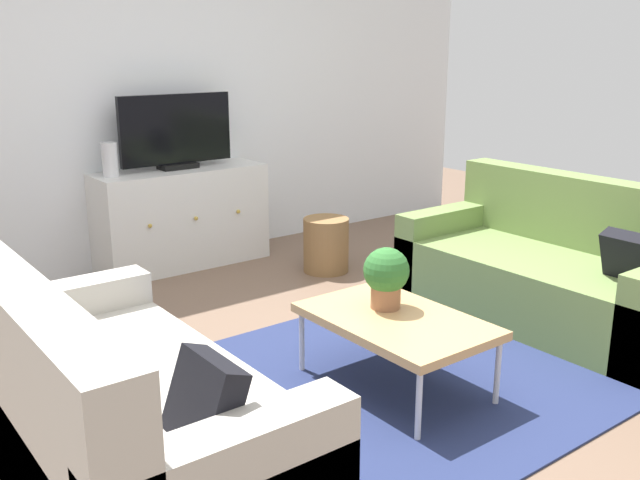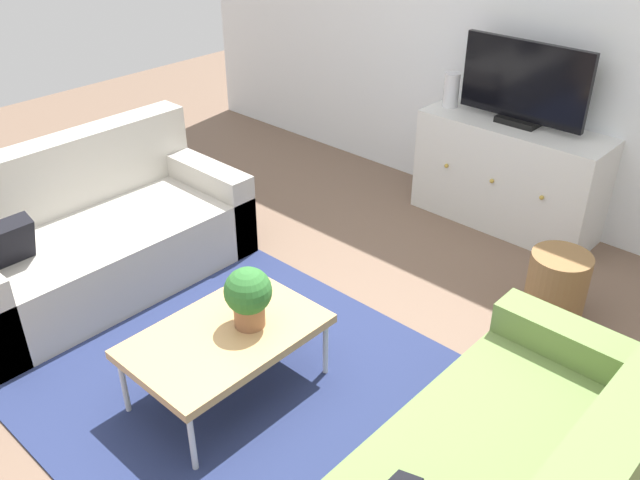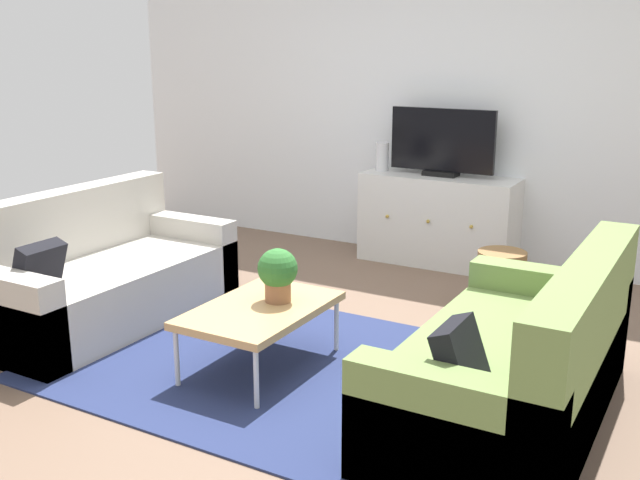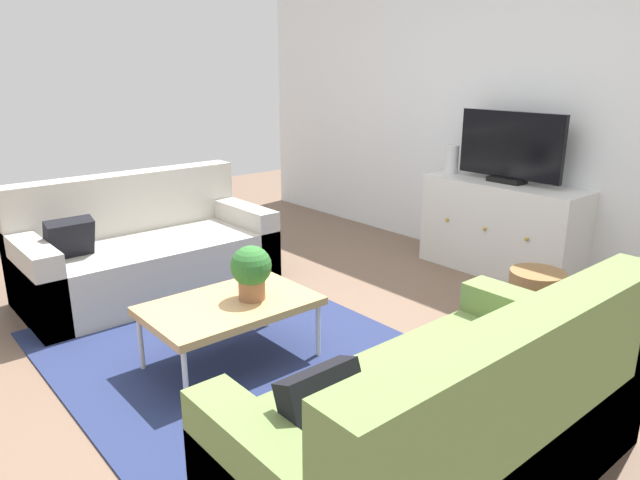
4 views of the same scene
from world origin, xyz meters
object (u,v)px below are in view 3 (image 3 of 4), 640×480
Objects in this scene: potted_plant at (278,272)px; tv_console at (438,220)px; couch_left_side at (95,279)px; flat_screen_tv at (442,143)px; coffee_table at (260,311)px; glass_vase at (382,157)px; couch_right_side at (525,370)px; wicker_basket at (501,279)px.

tv_console reaches higher than potted_plant.
couch_left_side is at bearing -179.73° from potted_plant.
coffee_table is at bearing -92.46° from flat_screen_tv.
flat_screen_tv reaches higher than glass_vase.
flat_screen_tv is (0.07, 2.39, 0.47)m from potted_plant.
couch_right_side is (2.88, 0.00, 0.00)m from couch_left_side.
potted_plant reaches higher than coffee_table.
couch_right_side is 5.71× the size of potted_plant.
wicker_basket is at bearing -45.59° from tv_console.
tv_console is at bearing 134.41° from wicker_basket.
coffee_table is 2.98× the size of potted_plant.
coffee_table is 2.60m from flat_screen_tv.
couch_right_side reaches higher than potted_plant.
couch_left_side is at bearing -122.51° from flat_screen_tv.
couch_right_side is 2.74m from tv_console.
potted_plant is at bearing -78.97° from glass_vase.
tv_console is at bearing -90.00° from flat_screen_tv.
tv_console is at bearing 119.74° from couch_right_side.
glass_vase is 1.67m from wicker_basket.
couch_right_side is 1.45m from potted_plant.
wicker_basket is (-0.58, 1.58, -0.08)m from couch_right_side.
tv_console is 3.19× the size of wicker_basket.
couch_right_side is 2.01× the size of flat_screen_tv.
potted_plant is (1.46, 0.01, 0.27)m from couch_left_side.
tv_console is 0.65m from flat_screen_tv.
flat_screen_tv reaches higher than tv_console.
couch_left_side is 1.00× the size of couch_right_side.
coffee_table is at bearing -4.63° from couch_left_side.
glass_vase is (-1.88, 2.37, 0.59)m from couch_right_side.
couch_right_side is 1.68m from wicker_basket.
wicker_basket is at bearing 110.10° from couch_right_side.
coffee_table is at bearing -175.51° from couch_right_side.
glass_vase is (-0.53, 0.00, 0.50)m from tv_console.
coffee_table is at bearing -117.61° from wicker_basket.
potted_plant is at bearing -118.25° from wicker_basket.
coffee_table is 1.92m from wicker_basket.
coffee_table is 2.58m from glass_vase.
coffee_table is 2.49m from tv_console.
tv_console is (0.11, 2.49, 0.03)m from coffee_table.
potted_plant is 0.24× the size of tv_console.
couch_right_side is at bearing -51.56° from glass_vase.
couch_left_side is 4.37× the size of wicker_basket.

